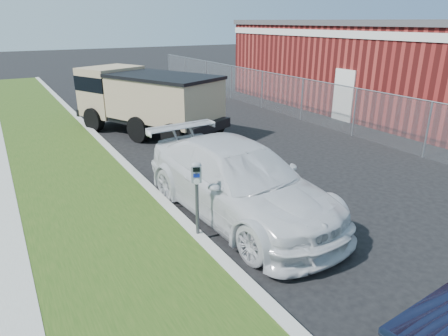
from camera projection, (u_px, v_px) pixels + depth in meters
ground at (298, 211)px, 9.23m from camera, size 120.00×120.00×0.00m
streetside at (25, 231)px, 8.22m from camera, size 6.12×50.00×0.15m
chainlink_fence at (302, 91)px, 17.29m from camera, size 0.06×30.06×30.00m
brick_building at (381, 62)px, 20.61m from camera, size 9.20×14.20×4.17m
parking_meter at (197, 183)px, 7.59m from camera, size 0.24×0.21×1.51m
white_wagon at (238, 181)px, 8.83m from camera, size 2.67×5.72×1.62m
dump_truck at (144, 98)px, 15.26m from camera, size 4.52×6.49×2.40m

